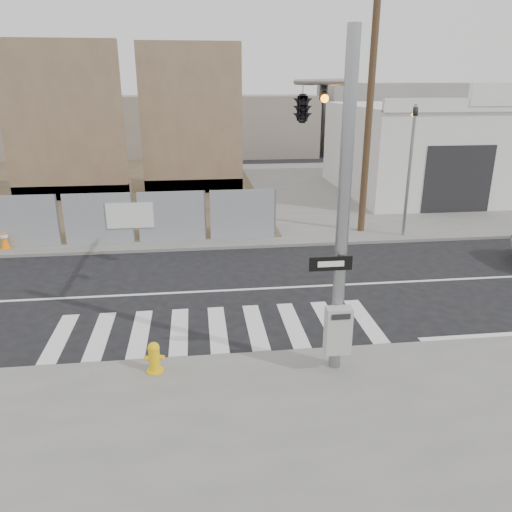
{
  "coord_description": "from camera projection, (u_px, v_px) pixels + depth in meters",
  "views": [
    {
      "loc": [
        -0.42,
        -14.24,
        6.13
      ],
      "look_at": [
        1.21,
        -0.86,
        1.4
      ],
      "focal_mm": 35.0,
      "sensor_mm": 36.0,
      "label": 1
    }
  ],
  "objects": [
    {
      "name": "concrete_wall_right",
      "position": [
        192.0,
        134.0,
        27.43
      ],
      "size": [
        5.5,
        1.3,
        8.0
      ],
      "color": "brown",
      "rests_on": "sidewalk_far"
    },
    {
      "name": "traffic_cone_c",
      "position": [
        4.0,
        239.0,
        18.86
      ],
      "size": [
        0.44,
        0.44,
        0.74
      ],
      "rotation": [
        0.0,
        0.0,
        0.17
      ],
      "color": "orange",
      "rests_on": "sidewalk_far"
    },
    {
      "name": "fire_hydrant",
      "position": [
        154.0,
        357.0,
        10.83
      ],
      "size": [
        0.48,
        0.48,
        0.71
      ],
      "rotation": [
        0.0,
        0.0,
        -0.39
      ],
      "color": "yellow",
      "rests_on": "sidewalk_near"
    },
    {
      "name": "sidewalk_far",
      "position": [
        203.0,
        194.0,
        28.51
      ],
      "size": [
        50.0,
        20.0,
        0.12
      ],
      "primitive_type": "cube",
      "color": "slate",
      "rests_on": "ground"
    },
    {
      "name": "ground",
      "position": [
        214.0,
        291.0,
        15.42
      ],
      "size": [
        100.0,
        100.0,
        0.0
      ],
      "primitive_type": "plane",
      "color": "black",
      "rests_on": "ground"
    },
    {
      "name": "far_signal_pole",
      "position": [
        411.0,
        153.0,
        19.49
      ],
      "size": [
        0.16,
        0.2,
        5.6
      ],
      "color": "gray",
      "rests_on": "sidewalk_far"
    },
    {
      "name": "auto_shop",
      "position": [
        449.0,
        148.0,
        28.33
      ],
      "size": [
        12.0,
        10.2,
        5.95
      ],
      "color": "silver",
      "rests_on": "sidewalk_far"
    },
    {
      "name": "utility_pole_right",
      "position": [
        370.0,
        106.0,
        19.59
      ],
      "size": [
        1.6,
        0.28,
        10.0
      ],
      "color": "brown",
      "rests_on": "sidewalk_far"
    },
    {
      "name": "concrete_wall_left",
      "position": [
        66.0,
        138.0,
        25.75
      ],
      "size": [
        6.0,
        1.3,
        8.0
      ],
      "color": "brown",
      "rests_on": "sidewalk_far"
    },
    {
      "name": "signal_pole",
      "position": [
        314.0,
        140.0,
        12.21
      ],
      "size": [
        0.96,
        5.87,
        7.0
      ],
      "color": "gray",
      "rests_on": "sidewalk_near"
    },
    {
      "name": "traffic_cone_d",
      "position": [
        196.0,
        231.0,
        20.08
      ],
      "size": [
        0.41,
        0.41,
        0.67
      ],
      "rotation": [
        0.0,
        0.0,
        0.22
      ],
      "color": "#FF390D",
      "rests_on": "sidewalk_far"
    }
  ]
}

